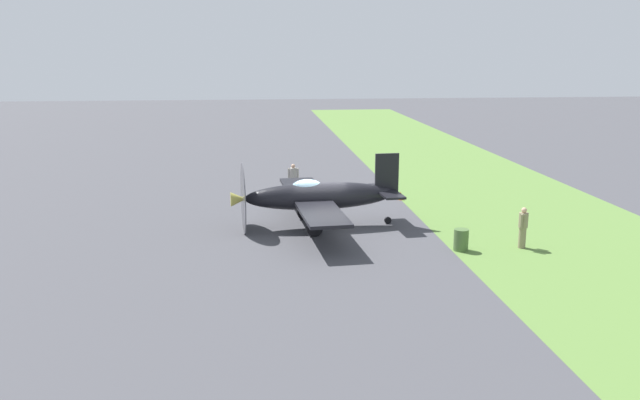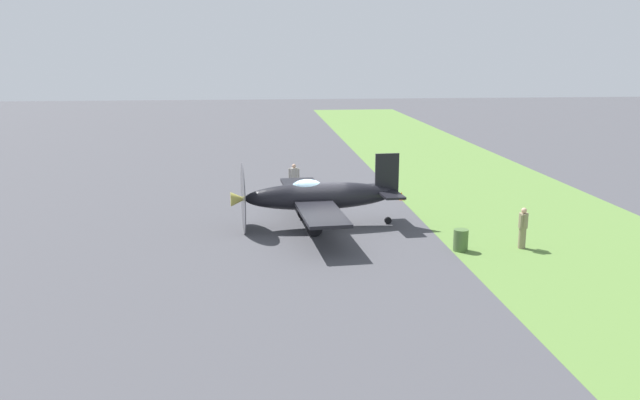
% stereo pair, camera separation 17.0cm
% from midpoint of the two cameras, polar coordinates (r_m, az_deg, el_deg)
% --- Properties ---
extents(ground_plane, '(160.00, 160.00, 0.00)m').
position_cam_midpoint_polar(ground_plane, '(30.15, 0.04, -2.42)').
color(ground_plane, '#424247').
extents(grass_verge, '(120.00, 11.00, 0.01)m').
position_cam_midpoint_polar(grass_verge, '(32.88, 18.41, -1.79)').
color(grass_verge, '#567A38').
rests_on(grass_verge, ground).
extents(airplane_lead, '(9.92, 7.84, 3.53)m').
position_cam_midpoint_polar(airplane_lead, '(29.85, -0.46, 0.34)').
color(airplane_lead, black).
rests_on(airplane_lead, ground).
extents(ground_crew_chief, '(0.51, 0.44, 1.73)m').
position_cam_midpoint_polar(ground_crew_chief, '(28.11, 17.23, -2.25)').
color(ground_crew_chief, '#847A5B').
rests_on(ground_crew_chief, ground).
extents(ground_crew_mechanic, '(0.38, 0.63, 1.73)m').
position_cam_midpoint_polar(ground_crew_mechanic, '(37.00, -2.49, 1.93)').
color(ground_crew_mechanic, '#9E998E').
rests_on(ground_crew_mechanic, ground).
extents(fuel_drum, '(0.60, 0.60, 0.90)m').
position_cam_midpoint_polar(fuel_drum, '(27.24, 12.11, -3.44)').
color(fuel_drum, '#476633').
rests_on(fuel_drum, ground).
extents(runway_marker_cone, '(0.36, 0.36, 0.44)m').
position_cam_midpoint_polar(runway_marker_cone, '(35.93, 6.97, 0.37)').
color(runway_marker_cone, orange).
rests_on(runway_marker_cone, ground).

